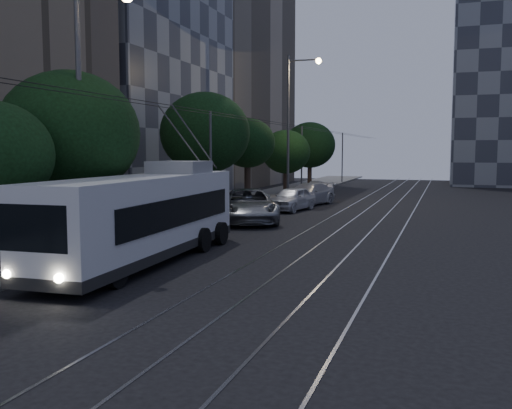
{
  "coord_description": "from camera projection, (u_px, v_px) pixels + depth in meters",
  "views": [
    {
      "loc": [
        6.72,
        -18.12,
        3.93
      ],
      "look_at": [
        -0.2,
        2.43,
        1.86
      ],
      "focal_mm": 40.0,
      "sensor_mm": 36.0,
      "label": 1
    }
  ],
  "objects": [
    {
      "name": "tree_2",
      "position": [
        205.0,
        133.0,
        33.8
      ],
      "size": [
        5.35,
        5.35,
        7.36
      ],
      "color": "black",
      "rests_on": "ground"
    },
    {
      "name": "building_tan_far",
      "position": [
        209.0,
        29.0,
        63.61
      ],
      "size": [
        14.4,
        22.4,
        34.8
      ],
      "color": "gray",
      "rests_on": "ground"
    },
    {
      "name": "tree_1",
      "position": [
        70.0,
        134.0,
        21.73
      ],
      "size": [
        5.29,
        5.29,
        6.95
      ],
      "color": "black",
      "rests_on": "ground"
    },
    {
      "name": "car_white_c",
      "position": [
        325.0,
        190.0,
        47.87
      ],
      "size": [
        2.17,
        3.87,
        1.21
      ],
      "primitive_type": "imported",
      "rotation": [
        0.0,
        0.0,
        0.26
      ],
      "color": "silver",
      "rests_on": "ground"
    },
    {
      "name": "car_white_d",
      "position": [
        315.0,
        187.0,
        50.2
      ],
      "size": [
        1.92,
        3.96,
        1.3
      ],
      "primitive_type": "imported",
      "rotation": [
        0.0,
        0.0,
        0.1
      ],
      "color": "silver",
      "rests_on": "ground"
    },
    {
      "name": "streetlamp_near",
      "position": [
        89.0,
        97.0,
        20.14
      ],
      "size": [
        2.34,
        0.44,
        9.63
      ],
      "color": "#555557",
      "rests_on": "ground"
    },
    {
      "name": "car_white_a",
      "position": [
        292.0,
        199.0,
        37.09
      ],
      "size": [
        2.6,
        4.8,
        1.55
      ],
      "primitive_type": "imported",
      "rotation": [
        0.0,
        0.0,
        -0.18
      ],
      "color": "silver",
      "rests_on": "ground"
    },
    {
      "name": "building_glass_mid",
      "position": [
        110.0,
        30.0,
        45.12
      ],
      "size": [
        14.4,
        18.4,
        26.8
      ],
      "color": "#353843",
      "rests_on": "ground"
    },
    {
      "name": "overhead_wires",
      "position": [
        271.0,
        157.0,
        39.72
      ],
      "size": [
        2.23,
        90.0,
        6.0
      ],
      "color": "black",
      "rests_on": "ground"
    },
    {
      "name": "tree_4",
      "position": [
        286.0,
        152.0,
        48.88
      ],
      "size": [
        4.17,
        4.17,
        5.67
      ],
      "color": "black",
      "rests_on": "ground"
    },
    {
      "name": "streetlamp_far",
      "position": [
        294.0,
        114.0,
        44.25
      ],
      "size": [
        2.68,
        0.44,
        11.26
      ],
      "color": "#555557",
      "rests_on": "ground"
    },
    {
      "name": "tram_rails",
      "position": [
        379.0,
        210.0,
        37.68
      ],
      "size": [
        4.52,
        90.0,
        0.02
      ],
      "color": "gray",
      "rests_on": "ground"
    },
    {
      "name": "trolleybus",
      "position": [
        146.0,
        216.0,
        20.07
      ],
      "size": [
        2.89,
        11.8,
        5.63
      ],
      "rotation": [
        0.0,
        0.0,
        0.04
      ],
      "color": "silver",
      "rests_on": "ground"
    },
    {
      "name": "ground",
      "position": [
        239.0,
        265.0,
        19.61
      ],
      "size": [
        120.0,
        120.0,
        0.0
      ],
      "primitive_type": "plane",
      "color": "black",
      "rests_on": "ground"
    },
    {
      "name": "tree_5",
      "position": [
        310.0,
        145.0,
        57.99
      ],
      "size": [
        5.17,
        5.17,
        6.77
      ],
      "color": "black",
      "rests_on": "ground"
    },
    {
      "name": "pickup_silver",
      "position": [
        248.0,
        205.0,
        31.2
      ],
      "size": [
        5.33,
        7.2,
        1.82
      ],
      "primitive_type": "imported",
      "rotation": [
        0.0,
        0.0,
        0.4
      ],
      "color": "gray",
      "rests_on": "ground"
    },
    {
      "name": "sidewalk",
      "position": [
        238.0,
        204.0,
        40.85
      ],
      "size": [
        5.0,
        90.0,
        0.15
      ],
      "primitive_type": "cube",
      "color": "slate",
      "rests_on": "ground"
    },
    {
      "name": "car_white_b",
      "position": [
        308.0,
        194.0,
        40.91
      ],
      "size": [
        3.58,
        5.76,
        1.56
      ],
      "primitive_type": "imported",
      "rotation": [
        0.0,
        0.0,
        -0.28
      ],
      "color": "#B5B6BA",
      "rests_on": "ground"
    },
    {
      "name": "tree_3",
      "position": [
        247.0,
        143.0,
        39.86
      ],
      "size": [
        3.88,
        3.88,
        6.19
      ],
      "color": "black",
      "rests_on": "ground"
    }
  ]
}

